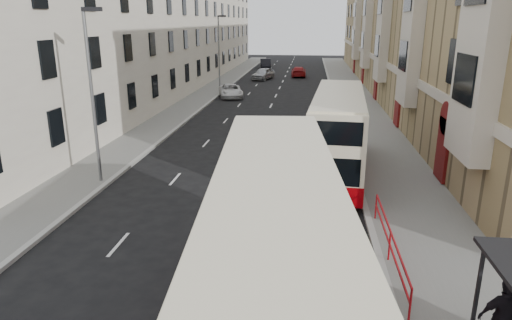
# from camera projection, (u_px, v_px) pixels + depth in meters

# --- Properties ---
(pavement_right) EXTENTS (4.00, 120.00, 0.15)m
(pavement_right) POSITION_uv_depth(u_px,v_px,m) (363.00, 116.00, 37.64)
(pavement_right) COLOR slate
(pavement_right) RESTS_ON ground
(pavement_left) EXTENTS (3.00, 120.00, 0.15)m
(pavement_left) POSITION_uv_depth(u_px,v_px,m) (181.00, 111.00, 39.37)
(pavement_left) COLOR slate
(pavement_left) RESTS_ON ground
(kerb_right) EXTENTS (0.25, 120.00, 0.15)m
(kerb_right) POSITION_uv_depth(u_px,v_px,m) (339.00, 115.00, 37.86)
(kerb_right) COLOR #9B9B95
(kerb_right) RESTS_ON ground
(kerb_left) EXTENTS (0.25, 120.00, 0.15)m
(kerb_left) POSITION_uv_depth(u_px,v_px,m) (198.00, 112.00, 39.21)
(kerb_left) COLOR #9B9B95
(kerb_left) RESTS_ON ground
(road_markings) EXTENTS (10.00, 110.00, 0.01)m
(road_markings) POSITION_uv_depth(u_px,v_px,m) (279.00, 89.00, 52.80)
(road_markings) COLOR silver
(road_markings) RESTS_ON ground
(terrace_right) EXTENTS (10.75, 79.00, 15.25)m
(terrace_right) POSITION_uv_depth(u_px,v_px,m) (418.00, 21.00, 49.29)
(terrace_right) COLOR #9D845B
(terrace_right) RESTS_ON ground
(terrace_left) EXTENTS (9.18, 79.00, 13.25)m
(terrace_left) POSITION_uv_depth(u_px,v_px,m) (165.00, 30.00, 52.87)
(terrace_left) COLOR #EEE7D0
(terrace_left) RESTS_ON ground
(guard_railing) EXTENTS (0.06, 6.56, 1.01)m
(guard_railing) POSITION_uv_depth(u_px,v_px,m) (390.00, 240.00, 14.58)
(guard_railing) COLOR red
(guard_railing) RESTS_ON pavement_right
(street_lamp_near) EXTENTS (0.93, 0.18, 8.00)m
(street_lamp_near) POSITION_uv_depth(u_px,v_px,m) (92.00, 88.00, 20.82)
(street_lamp_near) COLOR slate
(street_lamp_near) RESTS_ON pavement_left
(street_lamp_far) EXTENTS (0.93, 0.18, 8.00)m
(street_lamp_far) POSITION_uv_depth(u_px,v_px,m) (219.00, 49.00, 49.31)
(street_lamp_far) COLOR slate
(street_lamp_far) RESTS_ON pavement_left
(double_decker_front) EXTENTS (3.62, 11.78, 4.63)m
(double_decker_front) POSITION_uv_depth(u_px,v_px,m) (275.00, 267.00, 10.06)
(double_decker_front) COLOR #F2E5C1
(double_decker_front) RESTS_ON ground
(double_decker_rear) EXTENTS (3.18, 10.67, 4.20)m
(double_decker_rear) POSITION_uv_depth(u_px,v_px,m) (338.00, 133.00, 22.95)
(double_decker_rear) COLOR #F2E5C1
(double_decker_rear) RESTS_ON ground
(pedestrian_far) EXTENTS (1.12, 0.47, 1.91)m
(pedestrian_far) POSITION_uv_depth(u_px,v_px,m) (504.00, 318.00, 10.34)
(pedestrian_far) COLOR black
(pedestrian_far) RESTS_ON pavement_right
(white_van) EXTENTS (3.35, 5.23, 1.34)m
(white_van) POSITION_uv_depth(u_px,v_px,m) (231.00, 91.00, 46.83)
(white_van) COLOR silver
(white_van) RESTS_ON ground
(car_silver) EXTENTS (3.16, 4.98, 1.58)m
(car_silver) POSITION_uv_depth(u_px,v_px,m) (263.00, 74.00, 60.94)
(car_silver) COLOR #ABAEB3
(car_silver) RESTS_ON ground
(car_dark) EXTENTS (2.28, 4.98, 1.58)m
(car_dark) POSITION_uv_depth(u_px,v_px,m) (265.00, 64.00, 75.19)
(car_dark) COLOR black
(car_dark) RESTS_ON ground
(car_red) EXTENTS (2.09, 4.88, 1.40)m
(car_red) POSITION_uv_depth(u_px,v_px,m) (299.00, 72.00, 64.27)
(car_red) COLOR #A01416
(car_red) RESTS_ON ground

